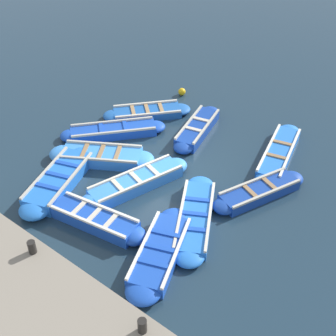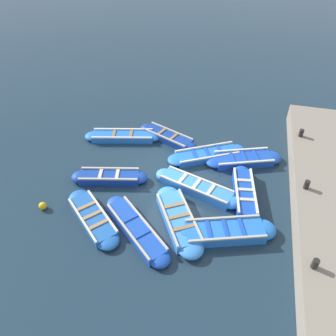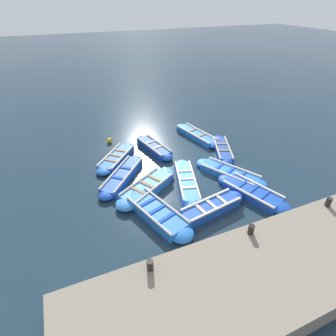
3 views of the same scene
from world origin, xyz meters
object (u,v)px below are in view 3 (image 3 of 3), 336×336
at_px(boat_far_corner, 157,213).
at_px(boat_alongside, 187,182).
at_px(boat_stern_in, 147,188).
at_px(bollard_mid_north, 251,229).
at_px(boat_outer_right, 122,176).
at_px(boat_bow_out, 197,135).
at_px(boat_inner_gap, 116,158).
at_px(buoy_orange_near, 109,140).
at_px(boat_near_quay, 154,148).
at_px(boat_centre, 211,208).
at_px(bollard_mid_south, 329,202).
at_px(boat_tucked, 252,192).
at_px(boat_end_of_row, 222,150).
at_px(bollard_north, 150,265).
at_px(boat_broadside, 230,173).

height_order(boat_far_corner, boat_alongside, boat_far_corner).
height_order(boat_stern_in, bollard_mid_north, bollard_mid_north).
relative_size(boat_outer_right, boat_bow_out, 0.87).
distance_m(boat_inner_gap, boat_outer_right, 1.76).
bearing_deg(boat_stern_in, buoy_orange_near, -173.86).
relative_size(boat_inner_gap, boat_near_quay, 0.93).
xyz_separation_m(boat_centre, bollard_mid_north, (2.19, 0.14, 0.84)).
height_order(boat_inner_gap, bollard_mid_south, bollard_mid_south).
bearing_deg(boat_centre, bollard_mid_south, 59.17).
bearing_deg(boat_far_corner, boat_outer_right, -169.01).
bearing_deg(boat_tucked, boat_end_of_row, 167.12).
bearing_deg(boat_outer_right, bollard_north, -6.03).
bearing_deg(boat_centre, buoy_orange_near, -161.40).
bearing_deg(boat_bow_out, boat_inner_gap, -82.37).
bearing_deg(boat_stern_in, boat_centre, 40.91).
height_order(boat_end_of_row, boat_alongside, boat_alongside).
distance_m(boat_end_of_row, bollard_north, 8.98).
bearing_deg(boat_centre, boat_stern_in, -139.09).
height_order(boat_near_quay, bollard_mid_north, bollard_mid_north).
height_order(boat_inner_gap, boat_near_quay, boat_near_quay).
relative_size(boat_near_quay, boat_alongside, 0.87).
relative_size(boat_outer_right, boat_stern_in, 0.95).
relative_size(boat_stern_in, boat_alongside, 0.92).
distance_m(boat_broadside, boat_inner_gap, 6.00).
distance_m(boat_bow_out, bollard_mid_south, 8.46).
xyz_separation_m(boat_inner_gap, boat_near_quay, (-0.21, 2.22, 0.04)).
bearing_deg(boat_outer_right, boat_bow_out, 114.61).
distance_m(boat_outer_right, boat_near_quay, 3.06).
bearing_deg(boat_alongside, bollard_mid_south, 42.69).
bearing_deg(boat_end_of_row, boat_alongside, -57.99).
height_order(boat_bow_out, buoy_orange_near, boat_bow_out).
bearing_deg(boat_outer_right, boat_centre, 36.77).
bearing_deg(boat_tucked, boat_far_corner, -94.78).
bearing_deg(bollard_north, boat_tucked, 113.07).
distance_m(boat_alongside, buoy_orange_near, 6.12).
xyz_separation_m(boat_bow_out, boat_near_quay, (0.50, -3.03, 0.03)).
bearing_deg(bollard_north, boat_near_quay, 159.31).
relative_size(boat_bow_out, bollard_north, 10.99).
bearing_deg(bollard_mid_south, boat_tucked, -148.66).
height_order(boat_end_of_row, boat_stern_in, boat_stern_in).
distance_m(boat_alongside, bollard_mid_north, 4.24).
bearing_deg(bollard_mid_south, boat_centre, -120.83).
bearing_deg(boat_stern_in, boat_alongside, 79.63).
xyz_separation_m(boat_stern_in, boat_alongside, (0.33, 1.83, 0.01)).
relative_size(boat_stern_in, bollard_mid_south, 10.14).
height_order(boat_outer_right, boat_alongside, boat_alongside).
relative_size(boat_far_corner, bollard_mid_south, 11.03).
relative_size(boat_broadside, boat_tucked, 1.02).
height_order(boat_tucked, boat_far_corner, boat_far_corner).
bearing_deg(boat_centre, boat_outer_right, -143.23).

